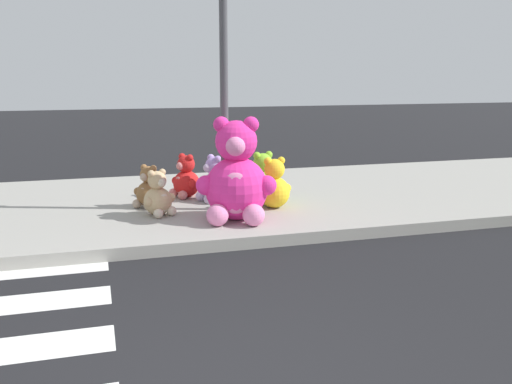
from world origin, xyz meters
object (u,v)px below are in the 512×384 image
object	(u,v)px
plush_red	(185,180)
plush_lime	(262,180)
sign_pole	(224,86)
plush_pink_large	(236,179)
plush_yellow	(274,187)
plush_tan	(158,197)
plush_lavender	(213,183)
plush_brown	(149,190)

from	to	relation	value
plush_red	plush_lime	world-z (taller)	plush_lime
sign_pole	plush_lime	size ratio (longest dim) A/B	4.42
plush_pink_large	plush_red	xyz separation A→B (m)	(-0.42, 1.54, -0.27)
plush_pink_large	plush_red	bearing A→B (deg)	105.15
plush_lime	sign_pole	bearing A→B (deg)	-143.15
plush_yellow	plush_lime	bearing A→B (deg)	89.89
plush_yellow	plush_lime	distance (m)	0.57
plush_lime	plush_red	bearing A→B (deg)	158.24
sign_pole	plush_yellow	distance (m)	1.57
plush_tan	plush_lime	size ratio (longest dim) A/B	0.86
plush_lavender	plush_lime	distance (m)	0.74
plush_pink_large	plush_brown	distance (m)	1.48
plush_pink_large	plush_lavender	size ratio (longest dim) A/B	1.93
plush_yellow	plush_tan	world-z (taller)	plush_yellow
plush_lime	plush_brown	distance (m)	1.70
plush_yellow	plush_lime	xyz separation A→B (m)	(0.00, 0.57, 0.00)
plush_lavender	plush_lime	size ratio (longest dim) A/B	0.96
plush_pink_large	plush_tan	size ratio (longest dim) A/B	2.15
plush_pink_large	plush_red	size ratio (longest dim) A/B	2.00
plush_lavender	plush_brown	distance (m)	0.97
plush_red	plush_lime	size ratio (longest dim) A/B	0.92
plush_tan	plush_lime	bearing A→B (deg)	19.83
sign_pole	plush_brown	world-z (taller)	sign_pole
plush_red	plush_yellow	xyz separation A→B (m)	(1.09, -1.01, 0.02)
plush_tan	plush_yellow	bearing A→B (deg)	0.35
plush_red	plush_brown	size ratio (longest dim) A/B	1.10
plush_red	plush_lime	xyz separation A→B (m)	(1.09, -0.44, 0.02)
plush_yellow	plush_lavender	bearing A→B (deg)	139.98
plush_yellow	plush_lavender	size ratio (longest dim) A/B	1.04
plush_red	plush_lime	distance (m)	1.18
sign_pole	plush_brown	xyz separation A→B (m)	(-1.01, 0.44, -1.45)
plush_lime	plush_brown	bearing A→B (deg)	-177.45
plush_yellow	plush_tan	xyz separation A→B (m)	(-1.62, -0.01, -0.04)
plush_yellow	plush_brown	world-z (taller)	plush_yellow
plush_pink_large	plush_lime	size ratio (longest dim) A/B	1.84
plush_tan	plush_red	bearing A→B (deg)	62.80
plush_pink_large	plush_lavender	bearing A→B (deg)	93.13
plush_tan	plush_lime	xyz separation A→B (m)	(1.62, 0.58, 0.04)
sign_pole	plush_lavender	xyz separation A→B (m)	(-0.05, 0.56, -1.42)
plush_pink_large	plush_red	distance (m)	1.62
plush_pink_large	plush_lavender	distance (m)	1.18
sign_pole	plush_lavender	size ratio (longest dim) A/B	4.62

